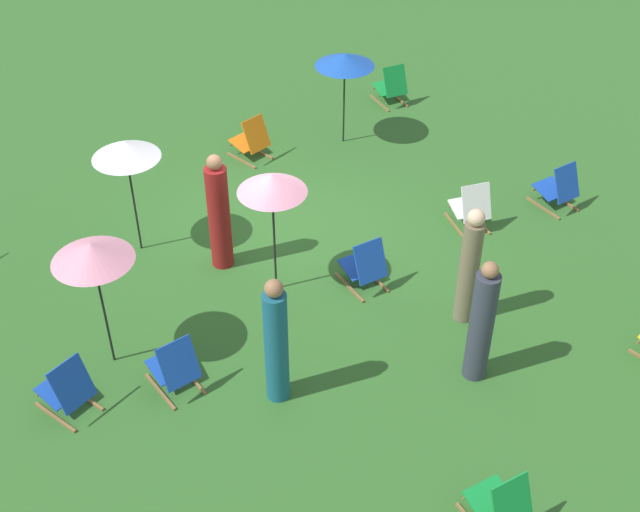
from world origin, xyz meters
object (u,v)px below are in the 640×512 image
(deckchair_2, at_px, (391,86))
(person_1, at_px, (469,268))
(umbrella_0, at_px, (345,60))
(deckchair_10, at_px, (501,505))
(umbrella_2, at_px, (272,184))
(umbrella_3, at_px, (92,253))
(deckchair_8, at_px, (67,389))
(deckchair_11, at_px, (558,188))
(umbrella_1, at_px, (125,149))
(deckchair_1, at_px, (471,207))
(deckchair_3, at_px, (365,266))
(deckchair_9, at_px, (174,367))
(person_0, at_px, (276,343))
(person_3, at_px, (481,324))
(deckchair_5, at_px, (251,140))
(person_2, at_px, (219,215))

(deckchair_2, height_order, person_1, person_1)
(deckchair_2, xyz_separation_m, umbrella_0, (1.70, 0.68, 1.27))
(deckchair_10, distance_m, person_1, 3.45)
(umbrella_0, xyz_separation_m, umbrella_2, (3.39, 2.90, 0.19))
(umbrella_2, height_order, umbrella_3, umbrella_2)
(deckchair_8, height_order, deckchair_11, same)
(umbrella_1, height_order, umbrella_2, umbrella_2)
(deckchair_1, relative_size, umbrella_1, 0.45)
(umbrella_1, bearing_deg, deckchair_3, 129.65)
(deckchair_9, bearing_deg, deckchair_10, 114.17)
(umbrella_2, bearing_deg, deckchair_11, 169.49)
(umbrella_1, height_order, person_1, umbrella_1)
(deckchair_1, xyz_separation_m, deckchair_2, (-1.69, -4.08, 0.00))
(umbrella_0, height_order, umbrella_1, umbrella_1)
(deckchair_9, bearing_deg, person_0, 137.60)
(deckchair_3, xyz_separation_m, person_3, (-0.07, 2.26, 0.50))
(umbrella_3, bearing_deg, umbrella_1, -124.14)
(umbrella_0, bearing_deg, umbrella_3, 25.83)
(deckchair_8, xyz_separation_m, deckchair_11, (-8.36, 0.42, 0.00))
(deckchair_3, distance_m, umbrella_2, 1.96)
(umbrella_3, height_order, person_3, umbrella_3)
(deckchair_5, xyz_separation_m, deckchair_9, (3.79, 4.31, 0.00))
(deckchair_9, xyz_separation_m, umbrella_1, (-0.94, -2.99, 1.41))
(deckchair_1, bearing_deg, deckchair_9, 22.11)
(deckchair_11, height_order, person_1, person_1)
(deckchair_1, distance_m, person_1, 2.30)
(deckchair_9, relative_size, person_1, 0.45)
(deckchair_8, relative_size, deckchair_9, 1.04)
(umbrella_2, distance_m, person_1, 2.90)
(umbrella_0, bearing_deg, person_3, 69.16)
(umbrella_0, bearing_deg, deckchair_9, 34.78)
(deckchair_11, bearing_deg, person_3, 30.47)
(deckchair_1, bearing_deg, umbrella_2, 9.26)
(deckchair_3, xyz_separation_m, umbrella_0, (-2.30, -3.60, 1.27))
(deckchair_3, relative_size, umbrella_2, 0.42)
(deckchair_9, xyz_separation_m, person_0, (-1.00, 0.85, 0.53))
(umbrella_0, bearing_deg, person_0, 46.01)
(deckchair_5, relative_size, umbrella_2, 0.42)
(deckchair_5, xyz_separation_m, person_2, (2.00, 2.40, 0.54))
(deckchair_1, height_order, deckchair_5, same)
(umbrella_0, height_order, umbrella_2, umbrella_2)
(umbrella_2, relative_size, person_1, 1.08)
(umbrella_0, distance_m, person_0, 6.56)
(deckchair_11, height_order, umbrella_3, umbrella_3)
(person_3, bearing_deg, umbrella_2, -5.11)
(deckchair_1, height_order, deckchair_11, same)
(deckchair_8, height_order, umbrella_2, umbrella_2)
(deckchair_9, height_order, person_1, person_1)
(deckchair_10, relative_size, umbrella_2, 0.42)
(person_0, bearing_deg, deckchair_1, -102.08)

